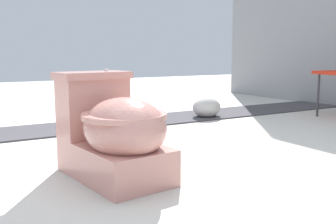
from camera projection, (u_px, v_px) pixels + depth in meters
ground_plane at (131, 176)px, 1.94m from camera, size 14.00×14.00×0.00m
gravel_strip at (117, 123)px, 3.35m from camera, size 0.56×8.00×0.01m
toilet at (114, 133)px, 1.88m from camera, size 0.67×0.45×0.52m
boulder_near at (207, 107)px, 3.69m from camera, size 0.36×0.39×0.19m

